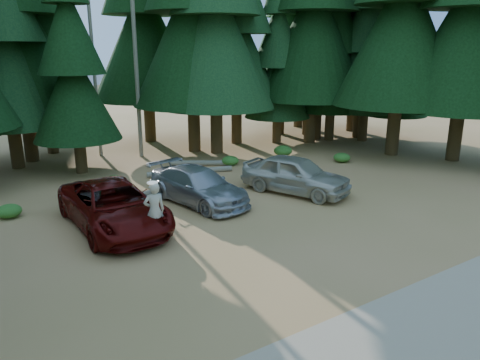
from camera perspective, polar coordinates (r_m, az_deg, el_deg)
The scene contains 20 objects.
ground at distance 16.57m, azimuth 4.56°, elevation -7.01°, with size 160.00×160.00×0.00m, color olive.
gravel_strip at distance 12.70m, azimuth 23.59°, elevation -16.12°, with size 26.00×3.50×0.01m, color tan.
forest_belt_north at distance 29.30m, azimuth -13.73°, elevation 2.85°, with size 36.00×7.00×22.00m, color black, non-canonical shape.
forest_belt_east at distance 30.32m, azimuth 23.44°, elevation 2.41°, with size 6.00×22.00×22.00m, color black, non-canonical shape.
snag_front at distance 28.38m, azimuth -12.63°, elevation 14.75°, with size 0.24×0.24×12.00m, color gray.
snag_back at distance 29.19m, azimuth -17.34°, elevation 12.48°, with size 0.20×0.20×10.00m, color gray.
red_pickup at distance 17.72m, azimuth -15.16°, elevation -3.07°, with size 2.79×6.04×1.68m, color #530907.
silver_minivan_center at distance 19.92m, azimuth -5.12°, elevation -0.72°, with size 2.09×5.13×1.49m, color #A9ABB2.
silver_minivan_right at distance 21.33m, azimuth 6.78°, elevation 0.68°, with size 2.02×5.03×1.71m, color beige.
frisbee_player at distance 15.90m, azimuth -10.38°, elevation -3.69°, with size 0.78×0.57×1.97m.
log_left at distance 22.10m, azimuth -7.77°, elevation -0.71°, with size 0.30×0.30×4.25m, color gray.
log_mid at distance 26.32m, azimuth -4.81°, elevation 2.10°, with size 0.28×0.28×3.42m, color gray.
log_right at distance 24.53m, azimuth -6.08°, elevation 1.02°, with size 0.29×0.29×4.48m, color gray.
shrub_far_left at distance 20.41m, azimuth -26.33°, elevation -3.41°, with size 0.95×0.95×0.52m, color #205D1C.
shrub_left at distance 23.15m, azimuth -15.13°, elevation -0.09°, with size 0.92×0.92×0.51m, color #205D1C.
shrub_center_left at distance 23.51m, azimuth -5.23°, elevation 0.66°, with size 0.92×0.92×0.51m, color #205D1C.
shrub_center_right at distance 23.33m, azimuth -6.25°, elevation 0.66°, with size 1.13×1.13×0.62m, color #205D1C.
shrub_right at distance 26.25m, azimuth -1.20°, elevation 2.38°, with size 0.95×0.95×0.52m, color #205D1C.
shrub_far_right at distance 28.64m, azimuth 5.27°, elevation 3.58°, with size 1.12×1.12×0.62m, color #205D1C.
shrub_edge_east at distance 27.60m, azimuth 12.31°, elevation 2.70°, with size 0.95×0.95×0.52m, color #205D1C.
Camera 1 is at (-9.44, -11.96, 6.50)m, focal length 35.00 mm.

